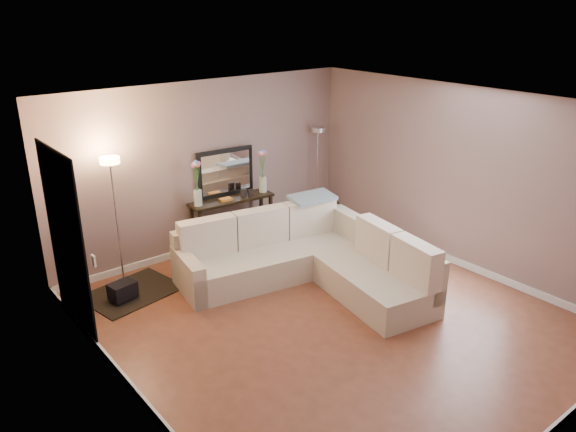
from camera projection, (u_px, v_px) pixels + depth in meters
floor at (328, 317)px, 6.93m from camera, size 5.00×5.50×0.01m
ceiling at (335, 106)px, 5.99m from camera, size 5.00×5.50×0.01m
wall_back at (207, 167)px, 8.47m from camera, size 5.00×0.02×2.60m
wall_front at (568, 318)px, 4.45m from camera, size 5.00×0.02×2.60m
wall_left at (125, 284)px, 4.99m from camera, size 0.02×5.50×2.60m
wall_right at (462, 179)px, 7.92m from camera, size 0.02×5.50×2.60m
baseboard_back at (212, 243)px, 8.90m from camera, size 5.00×0.03×0.10m
baseboard_left at (140, 397)px, 5.46m from camera, size 0.03×5.50×0.10m
baseboard_right at (451, 259)px, 8.36m from camera, size 0.03×5.50×0.10m
doorway at (67, 243)px, 6.32m from camera, size 0.02×1.20×2.20m
switch_plate at (94, 261)px, 5.66m from camera, size 0.02×0.08×0.12m
sectional_sofa at (307, 258)px, 7.71m from camera, size 2.75×2.94×0.93m
throw_blanket at (312, 197)px, 8.23m from camera, size 0.71×0.47×0.09m
console_table at (228, 221)px, 8.68m from camera, size 1.35×0.46×0.82m
leaning_mirror at (225, 172)px, 8.59m from camera, size 0.94×0.12×0.74m
table_decor at (233, 197)px, 8.55m from camera, size 0.57×0.14×0.13m
flower_vase_left at (197, 187)px, 8.19m from camera, size 0.16×0.13×0.70m
flower_vase_right at (263, 174)px, 8.78m from camera, size 0.16×0.13×0.70m
floor_lamp_lit at (114, 196)px, 7.33m from camera, size 0.29×0.29×1.79m
floor_lamp_unlit at (317, 156)px, 9.57m from camera, size 0.25×0.25×1.67m
charcoal_rug at (132, 292)px, 7.50m from camera, size 1.30×1.07×0.02m
black_bag at (123, 290)px, 7.26m from camera, size 0.37×0.29×0.21m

